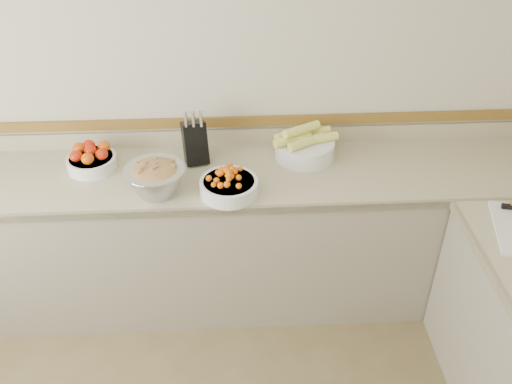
{
  "coord_description": "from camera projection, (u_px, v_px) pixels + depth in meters",
  "views": [
    {
      "loc": [
        0.22,
        -0.93,
        2.63
      ],
      "look_at": [
        0.35,
        1.35,
        1.0
      ],
      "focal_mm": 40.0,
      "sensor_mm": 36.0,
      "label": 1
    }
  ],
  "objects": [
    {
      "name": "back_wall",
      "position": [
        186.0,
        82.0,
        3.15
      ],
      "size": [
        4.0,
        0.0,
        4.0
      ],
      "primitive_type": "plane",
      "rotation": [
        1.57,
        0.0,
        0.0
      ],
      "color": "beige",
      "rests_on": "ground_plane"
    },
    {
      "name": "cherry_tomato_bowl",
      "position": [
        229.0,
        185.0,
        2.94
      ],
      "size": [
        0.31,
        0.31,
        0.16
      ],
      "color": "white",
      "rests_on": "counter_back"
    },
    {
      "name": "tomato_bowl",
      "position": [
        91.0,
        159.0,
        3.13
      ],
      "size": [
        0.27,
        0.27,
        0.13
      ],
      "color": "white",
      "rests_on": "counter_back"
    },
    {
      "name": "counter_back",
      "position": [
        194.0,
        237.0,
        3.37
      ],
      "size": [
        4.0,
        0.65,
        1.08
      ],
      "color": "tan",
      "rests_on": "ground_plane"
    },
    {
      "name": "rhubarb_bowl",
      "position": [
        156.0,
        178.0,
        2.92
      ],
      "size": [
        0.32,
        0.32,
        0.18
      ],
      "color": "#B2B2BA",
      "rests_on": "counter_back"
    },
    {
      "name": "knife_block",
      "position": [
        195.0,
        142.0,
        3.15
      ],
      "size": [
        0.16,
        0.18,
        0.31
      ],
      "color": "black",
      "rests_on": "counter_back"
    },
    {
      "name": "corn_bowl",
      "position": [
        304.0,
        145.0,
        3.22
      ],
      "size": [
        0.38,
        0.34,
        0.2
      ],
      "color": "white",
      "rests_on": "counter_back"
    }
  ]
}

